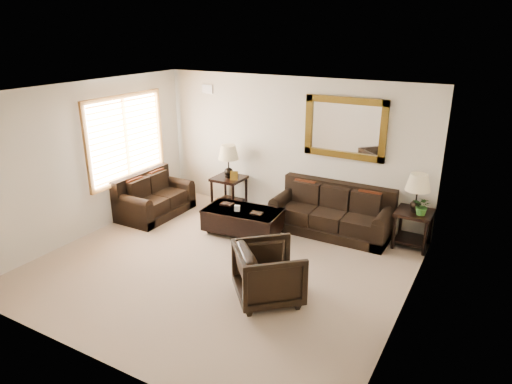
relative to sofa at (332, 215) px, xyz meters
The scene contains 11 objects.
room 2.55m from the sofa, 116.95° to the right, with size 5.51×5.01×2.71m.
window 4.13m from the sofa, 162.55° to the right, with size 0.07×1.96×1.66m.
mirror 1.58m from the sofa, 90.00° to the left, with size 1.50×0.06×1.10m.
air_vent 3.61m from the sofa, behind, with size 0.25×0.02×0.18m, color #999999.
sofa is the anchor object (origin of this frame).
loveseat 3.54m from the sofa, 164.10° to the right, with size 0.88×1.48×0.83m.
end_table_left 2.34m from the sofa, behind, with size 0.60×0.60×1.33m.
end_table_right 1.50m from the sofa, ahead, with size 0.59×0.59×1.29m.
coffee_table 1.63m from the sofa, 147.01° to the right, with size 1.44×0.87×0.58m.
armchair 2.54m from the sofa, 89.43° to the right, with size 0.85×0.80×0.88m, color black.
potted_plant 1.60m from the sofa, ahead, with size 0.29×0.32×0.25m, color #25501B.
Camera 1 is at (3.59, -5.28, 3.55)m, focal length 32.00 mm.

